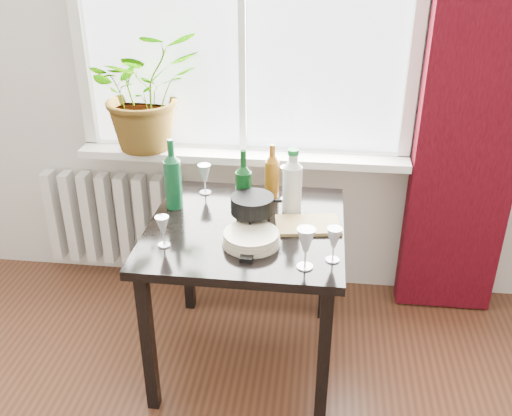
# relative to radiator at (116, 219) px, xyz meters

# --- Properties ---
(windowsill) EXTENTS (1.72, 0.20, 0.04)m
(windowsill) POSITION_rel_radiator_xyz_m (0.75, -0.03, 0.44)
(windowsill) COLOR white
(windowsill) RESTS_ON ground
(curtain) EXTENTS (0.50, 0.12, 2.56)m
(curtain) POSITION_rel_radiator_xyz_m (1.87, -0.06, 0.92)
(curtain) COLOR #33040B
(curtain) RESTS_ON ground
(radiator) EXTENTS (0.80, 0.10, 0.55)m
(radiator) POSITION_rel_radiator_xyz_m (0.00, 0.00, 0.00)
(radiator) COLOR silver
(radiator) RESTS_ON ground
(table) EXTENTS (0.85, 0.85, 0.74)m
(table) POSITION_rel_radiator_xyz_m (0.85, -0.63, 0.27)
(table) COLOR black
(table) RESTS_ON ground
(potted_plant) EXTENTS (0.72, 0.70, 0.62)m
(potted_plant) POSITION_rel_radiator_xyz_m (0.25, -0.02, 0.77)
(potted_plant) COLOR #266D1D
(potted_plant) RESTS_ON windowsill
(wine_bottle_left) EXTENTS (0.09, 0.09, 0.34)m
(wine_bottle_left) POSITION_rel_radiator_xyz_m (0.50, -0.49, 0.53)
(wine_bottle_left) COLOR #0D4824
(wine_bottle_left) RESTS_ON table
(wine_bottle_right) EXTENTS (0.10, 0.10, 0.31)m
(wine_bottle_right) POSITION_rel_radiator_xyz_m (0.83, -0.53, 0.51)
(wine_bottle_right) COLOR #0B3E15
(wine_bottle_right) RESTS_ON table
(bottle_amber) EXTENTS (0.07, 0.07, 0.28)m
(bottle_amber) POSITION_rel_radiator_xyz_m (0.94, -0.35, 0.50)
(bottle_amber) COLOR brown
(bottle_amber) RESTS_ON table
(cleaning_bottle) EXTENTS (0.10, 0.10, 0.31)m
(cleaning_bottle) POSITION_rel_radiator_xyz_m (1.04, -0.47, 0.51)
(cleaning_bottle) COLOR silver
(cleaning_bottle) RESTS_ON table
(wineglass_front_right) EXTENTS (0.09, 0.09, 0.17)m
(wineglass_front_right) POSITION_rel_radiator_xyz_m (1.12, -0.94, 0.45)
(wineglass_front_right) COLOR silver
(wineglass_front_right) RESTS_ON table
(wineglass_far_right) EXTENTS (0.08, 0.08, 0.15)m
(wineglass_far_right) POSITION_rel_radiator_xyz_m (1.23, -0.87, 0.43)
(wineglass_far_right) COLOR silver
(wineglass_far_right) RESTS_ON table
(wineglass_back_center) EXTENTS (0.10, 0.10, 0.17)m
(wineglass_back_center) POSITION_rel_radiator_xyz_m (1.01, -0.36, 0.45)
(wineglass_back_center) COLOR silver
(wineglass_back_center) RESTS_ON table
(wineglass_back_left) EXTENTS (0.08, 0.08, 0.15)m
(wineglass_back_left) POSITION_rel_radiator_xyz_m (0.61, -0.33, 0.44)
(wineglass_back_left) COLOR silver
(wineglass_back_left) RESTS_ON table
(wineglass_front_left) EXTENTS (0.06, 0.06, 0.14)m
(wineglass_front_left) POSITION_rel_radiator_xyz_m (0.54, -0.84, 0.43)
(wineglass_front_left) COLOR #B3BCC1
(wineglass_front_left) RESTS_ON table
(plate_stack) EXTENTS (0.31, 0.31, 0.05)m
(plate_stack) POSITION_rel_radiator_xyz_m (0.89, -0.78, 0.39)
(plate_stack) COLOR beige
(plate_stack) RESTS_ON table
(fondue_pot) EXTENTS (0.22, 0.19, 0.14)m
(fondue_pot) POSITION_rel_radiator_xyz_m (0.88, -0.64, 0.43)
(fondue_pot) COLOR black
(fondue_pot) RESTS_ON table
(tv_remote) EXTENTS (0.05, 0.17, 0.02)m
(tv_remote) POSITION_rel_radiator_xyz_m (0.89, -0.85, 0.37)
(tv_remote) COLOR black
(tv_remote) RESTS_ON table
(cutting_board) EXTENTS (0.30, 0.22, 0.01)m
(cutting_board) POSITION_rel_radiator_xyz_m (1.12, -0.61, 0.37)
(cutting_board) COLOR olive
(cutting_board) RESTS_ON table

